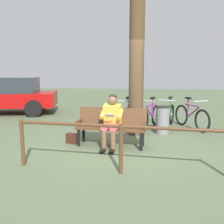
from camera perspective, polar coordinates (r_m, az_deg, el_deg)
ground_plane at (r=5.61m, az=0.71°, el=-8.34°), size 40.00×40.00×0.00m
bench at (r=5.71m, az=-0.12°, el=-2.76°), size 1.65×0.68×0.87m
person_reading at (r=5.52m, az=-0.09°, el=-1.52°), size 0.52×0.80×1.20m
handbag at (r=6.01m, az=-9.14°, el=-6.07°), size 0.33×0.24×0.24m
tree_trunk at (r=6.64m, az=5.68°, el=11.06°), size 0.40×0.40×3.82m
litter_bin at (r=6.97m, az=11.60°, el=-1.79°), size 0.38×0.38×0.77m
bicycle_silver at (r=7.80m, az=17.82°, el=-1.07°), size 0.76×1.56×0.94m
bicycle_black at (r=7.78m, az=12.96°, el=-0.89°), size 0.64×1.62×0.94m
bicycle_purple at (r=7.55m, az=8.80°, el=-1.06°), size 0.75×1.57×0.94m
bicycle_orange at (r=7.52m, az=3.52°, el=-1.01°), size 0.48×1.68×0.94m
railing_fence at (r=4.11m, az=2.08°, el=-6.11°), size 3.68×0.45×0.85m
parked_car at (r=10.97m, az=-23.60°, el=3.65°), size 4.49×2.70×1.47m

